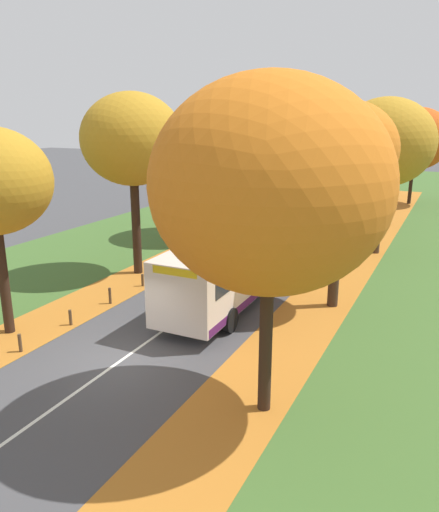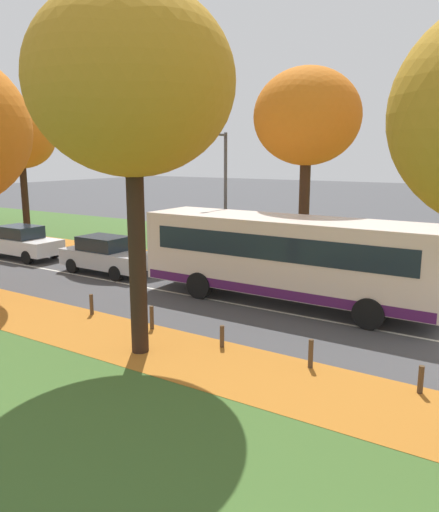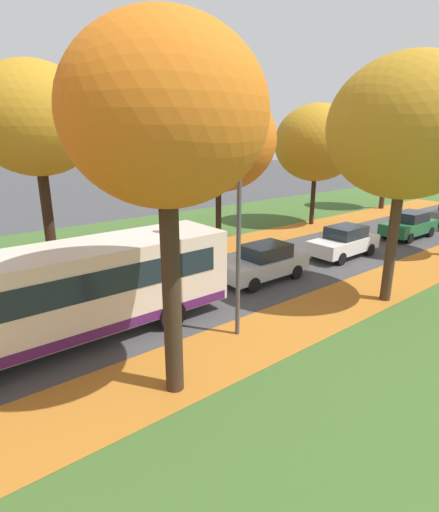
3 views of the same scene
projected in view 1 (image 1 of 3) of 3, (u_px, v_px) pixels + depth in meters
ground_plane at (119, 362)px, 16.64m from camera, size 160.00×160.00×0.00m
grass_verge_left at (181, 223)px, 37.79m from camera, size 12.00×90.00×0.01m
leaf_litter_left at (197, 248)px, 30.67m from camera, size 2.80×60.00×0.00m
leaf_litter_right at (347, 267)px, 26.81m from camera, size 2.80×60.00×0.00m
road_centre_line at (298, 235)px, 33.93m from camera, size 0.12×80.00×0.01m
tree_left_near at (132, 140)px, 24.09m from camera, size 4.97×4.97×9.02m
tree_left_mid at (219, 146)px, 32.13m from camera, size 6.26×6.26×8.78m
tree_left_far at (263, 143)px, 40.10m from camera, size 5.73×5.73×8.24m
tree_left_distant at (297, 131)px, 48.58m from camera, size 4.51×4.51×8.41m
tree_right_nearest at (270, 186)px, 12.31m from camera, size 6.06×6.06×9.02m
tree_right_near at (342, 151)px, 19.71m from camera, size 4.35×4.35×8.56m
tree_right_mid at (385, 143)px, 27.85m from camera, size 5.47×5.47×8.89m
tree_right_far at (396, 141)px, 35.64m from camera, size 4.05×4.05×7.91m
tree_right_distant at (416, 139)px, 44.06m from camera, size 6.07×6.07×8.53m
bollard_nearest at (20, 343)px, 17.27m from camera, size 0.12×0.12×0.67m
bollard_second at (70, 318)px, 19.46m from camera, size 0.12×0.12×0.64m
bollard_third at (110, 296)px, 21.64m from camera, size 0.12×0.12×0.73m
bollard_fourth at (142, 280)px, 23.85m from camera, size 0.12×0.12×0.61m
bollard_fifth at (171, 265)px, 25.98m from camera, size 0.12×0.12×0.71m
bollard_sixth at (194, 254)px, 28.16m from camera, size 0.12×0.12×0.69m
streetlamp_right at (321, 206)px, 23.84m from camera, size 1.89×0.28×6.00m
bus at (236, 263)px, 21.75m from camera, size 2.70×10.41×2.98m
car_silver_lead at (291, 239)px, 29.45m from camera, size 1.81×4.21×1.62m
car_white_following at (319, 221)px, 34.46m from camera, size 1.82×4.22×1.62m
car_green_third_in_line at (342, 206)px, 40.18m from camera, size 1.81×4.22×1.62m
car_grey_fourth_in_line at (358, 194)px, 45.77m from camera, size 1.85×4.24×1.62m
car_black_trailing at (371, 184)px, 52.05m from camera, size 1.93×4.27×1.62m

